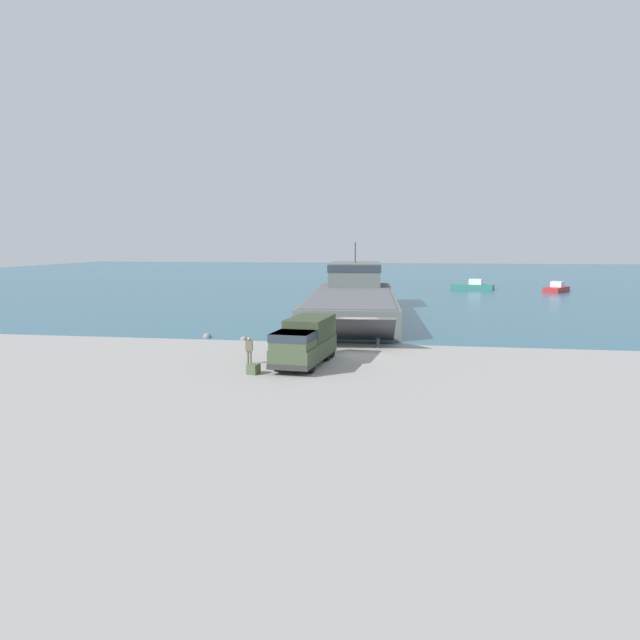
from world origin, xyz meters
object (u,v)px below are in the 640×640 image
(moored_boat_b, at_px, (473,286))
(cargo_crate, at_px, (253,369))
(landing_craft, at_px, (353,297))
(military_truck, at_px, (305,341))
(soldier_on_ramp, at_px, (249,349))
(moored_boat_a, at_px, (556,289))
(mooring_bollard, at_px, (378,342))

(moored_boat_b, bearing_deg, cargo_crate, 179.41)
(landing_craft, relative_size, military_truck, 4.98)
(military_truck, distance_m, soldier_on_ramp, 3.56)
(moored_boat_a, bearing_deg, moored_boat_b, 14.47)
(moored_boat_a, height_order, cargo_crate, moored_boat_a)
(soldier_on_ramp, height_order, moored_boat_b, soldier_on_ramp)
(landing_craft, relative_size, cargo_crate, 53.19)
(moored_boat_a, bearing_deg, military_truck, 96.67)
(landing_craft, bearing_deg, military_truck, -94.68)
(mooring_bollard, bearing_deg, moored_boat_a, 67.01)
(military_truck, distance_m, cargo_crate, 4.23)
(landing_craft, distance_m, moored_boat_b, 40.60)
(mooring_bollard, bearing_deg, landing_craft, 101.16)
(soldier_on_ramp, relative_size, mooring_bollard, 2.25)
(soldier_on_ramp, bearing_deg, cargo_crate, 15.52)
(soldier_on_ramp, bearing_deg, moored_boat_b, 159.16)
(soldier_on_ramp, xyz_separation_m, moored_boat_a, (31.10, 62.66, -0.46))
(moored_boat_a, xyz_separation_m, moored_boat_b, (-12.25, 3.54, 0.02))
(landing_craft, relative_size, mooring_bollard, 49.24)
(landing_craft, bearing_deg, soldier_on_ramp, -101.65)
(soldier_on_ramp, xyz_separation_m, cargo_crate, (1.06, -2.83, -0.70))
(cargo_crate, bearing_deg, moored_boat_b, 75.55)
(cargo_crate, bearing_deg, moored_boat_a, 65.36)
(landing_craft, height_order, soldier_on_ramp, landing_craft)
(soldier_on_ramp, distance_m, cargo_crate, 3.10)
(landing_craft, height_order, mooring_bollard, landing_craft)
(military_truck, distance_m, moored_boat_a, 68.11)
(soldier_on_ramp, relative_size, cargo_crate, 2.43)
(moored_boat_b, bearing_deg, moored_boat_a, -92.24)
(moored_boat_a, distance_m, mooring_bollard, 60.11)
(mooring_bollard, relative_size, cargo_crate, 1.08)
(landing_craft, xyz_separation_m, soldier_on_ramp, (-3.41, -28.68, -0.85))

